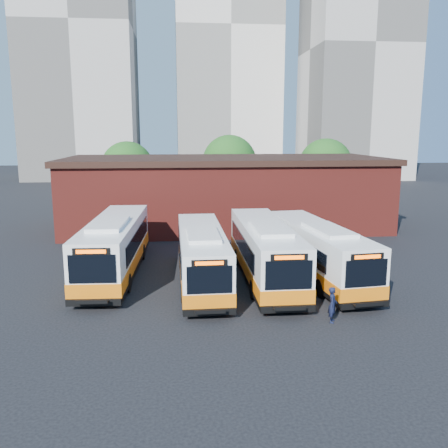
{
  "coord_description": "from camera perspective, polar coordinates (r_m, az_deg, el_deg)",
  "views": [
    {
      "loc": [
        -4.41,
        -23.35,
        8.54
      ],
      "look_at": [
        -1.6,
        4.65,
        3.14
      ],
      "focal_mm": 38.0,
      "sensor_mm": 36.0,
      "label": 1
    }
  ],
  "objects": [
    {
      "name": "tower_left",
      "position": [
        98.86,
        -17.1,
        21.68
      ],
      "size": [
        20.0,
        18.0,
        56.2
      ],
      "color": "#B5AEA6",
      "rests_on": "ground"
    },
    {
      "name": "bus_east",
      "position": [
        28.8,
        11.18,
        -3.45
      ],
      "size": [
        3.75,
        12.44,
        3.34
      ],
      "rotation": [
        0.0,
        0.0,
        0.1
      ],
      "color": "white",
      "rests_on": "ground"
    },
    {
      "name": "ground",
      "position": [
        25.26,
        4.74,
        -8.94
      ],
      "size": [
        220.0,
        220.0,
        0.0
      ],
      "primitive_type": "plane",
      "color": "black"
    },
    {
      "name": "tree_west",
      "position": [
        55.77,
        -11.54,
        6.65
      ],
      "size": [
        6.0,
        6.0,
        7.65
      ],
      "color": "#382314",
      "rests_on": "ground"
    },
    {
      "name": "bus_west",
      "position": [
        29.73,
        -12.98,
        -2.88
      ],
      "size": [
        3.29,
        13.18,
        3.56
      ],
      "rotation": [
        0.0,
        0.0,
        -0.05
      ],
      "color": "white",
      "rests_on": "ground"
    },
    {
      "name": "tree_mid",
      "position": [
        57.81,
        0.66,
        7.44
      ],
      "size": [
        6.56,
        6.56,
        8.36
      ],
      "color": "#382314",
      "rests_on": "ground"
    },
    {
      "name": "tower_right",
      "position": [
        98.89,
        15.66,
        19.69
      ],
      "size": [
        18.0,
        18.0,
        49.2
      ],
      "color": "#B5AEA6",
      "rests_on": "ground"
    },
    {
      "name": "transit_worker",
      "position": [
        22.52,
        12.93,
        -9.44
      ],
      "size": [
        0.58,
        0.71,
        1.66
      ],
      "primitive_type": "imported",
      "rotation": [
        0.0,
        0.0,
        1.22
      ],
      "color": "black",
      "rests_on": "ground"
    },
    {
      "name": "depot_building",
      "position": [
        43.9,
        0.09,
        3.96
      ],
      "size": [
        28.6,
        12.6,
        6.4
      ],
      "color": "maroon",
      "rests_on": "ground"
    },
    {
      "name": "bus_mideast",
      "position": [
        28.12,
        4.94,
        -3.5
      ],
      "size": [
        2.75,
        12.81,
        3.48
      ],
      "rotation": [
        0.0,
        0.0,
        -0.01
      ],
      "color": "white",
      "rests_on": "ground"
    },
    {
      "name": "tower_center",
      "position": [
        112.09,
        0.25,
        22.09
      ],
      "size": [
        22.0,
        20.0,
        61.2
      ],
      "color": "silver",
      "rests_on": "ground"
    },
    {
      "name": "bus_midwest",
      "position": [
        27.39,
        -2.69,
        -4.07
      ],
      "size": [
        2.61,
        12.06,
        3.27
      ],
      "rotation": [
        0.0,
        0.0,
        0.01
      ],
      "color": "white",
      "rests_on": "ground"
    },
    {
      "name": "tree_east",
      "position": [
        57.19,
        12.1,
        6.92
      ],
      "size": [
        6.24,
        6.24,
        7.96
      ],
      "color": "#382314",
      "rests_on": "ground"
    }
  ]
}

